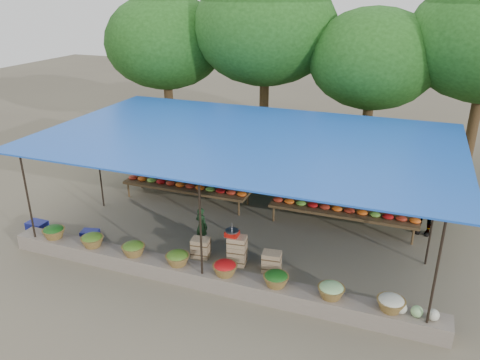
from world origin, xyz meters
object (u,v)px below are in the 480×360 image
at_px(vendor_seated, 202,226).
at_px(blue_crate_back, 37,227).
at_px(crate_counter, 236,253).
at_px(blue_crate_front, 90,235).
at_px(weighing_scale, 232,233).

bearing_deg(vendor_seated, blue_crate_back, 32.26).
height_order(crate_counter, blue_crate_back, crate_counter).
height_order(vendor_seated, blue_crate_front, vendor_seated).
distance_m(crate_counter, weighing_scale, 0.55).
relative_size(weighing_scale, vendor_seated, 0.34).
bearing_deg(crate_counter, blue_crate_back, -175.66).
bearing_deg(blue_crate_back, vendor_seated, 13.90).
bearing_deg(vendor_seated, blue_crate_front, 36.26).
xyz_separation_m(crate_counter, blue_crate_back, (-5.86, -0.44, -0.15)).
distance_m(crate_counter, blue_crate_front, 4.19).
bearing_deg(blue_crate_back, crate_counter, 5.43).
xyz_separation_m(vendor_seated, blue_crate_back, (-4.64, -1.05, -0.37)).
relative_size(crate_counter, blue_crate_back, 4.49).
xyz_separation_m(crate_counter, weighing_scale, (-0.10, 0.00, 0.54)).
distance_m(vendor_seated, blue_crate_front, 3.12).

